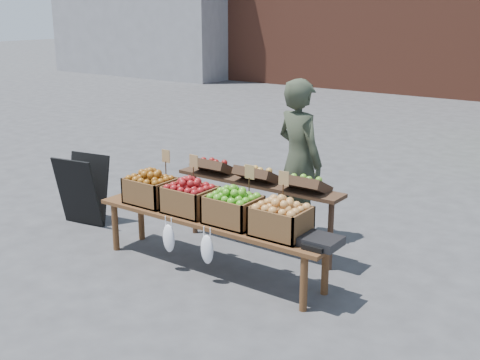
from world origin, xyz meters
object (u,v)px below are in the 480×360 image
Objects in this scene: back_table at (257,206)px; crate_russet_pears at (190,200)px; display_bench at (211,244)px; crate_red_apples at (233,210)px; weighing_scale at (321,241)px; crate_golden_apples at (151,190)px; chalkboard_sign at (83,190)px; crate_green_apples at (281,221)px; vendor at (299,161)px.

crate_russet_pears is at bearing -115.99° from back_table.
crate_red_apples reaches higher than display_bench.
display_bench is (-0.08, -0.72, -0.24)m from back_table.
weighing_scale is (1.17, -0.72, 0.09)m from back_table.
back_table reaches higher than crate_golden_apples.
crate_russet_pears is at bearing 0.00° from crate_golden_apples.
back_table is (2.22, 0.56, 0.08)m from chalkboard_sign.
crate_green_apples is (0.55, 0.00, 0.00)m from crate_red_apples.
crate_red_apples is at bearing 180.00° from weighing_scale.
crate_russet_pears is 1.53m from weighing_scale.
back_table is 1.17m from crate_golden_apples.
back_table is at bearing 64.01° from crate_russet_pears.
crate_golden_apples reaches higher than weighing_scale.
crate_russet_pears is (-0.27, 0.00, 0.42)m from display_bench.
crate_red_apples is (0.20, -0.72, 0.19)m from back_table.
back_table is 1.38m from weighing_scale.
vendor is at bearing 127.53° from weighing_scale.
crate_russet_pears is at bearing -14.71° from chalkboard_sign.
vendor is 3.73× the size of crate_red_apples.
crate_green_apples is at bearing 134.33° from vendor.
weighing_scale is at bearing 148.02° from vendor.
crate_red_apples is at bearing 180.00° from crate_green_apples.
crate_russet_pears is (-0.35, -0.72, 0.19)m from back_table.
vendor is at bearing 50.49° from crate_golden_apples.
vendor is 3.73× the size of crate_russet_pears.
crate_green_apples is at bearing -43.87° from back_table.
back_table is (-0.17, -0.58, -0.41)m from vendor.
weighing_scale reaches higher than display_bench.
crate_golden_apples and crate_russet_pears have the same top height.
crate_golden_apples is (1.32, -0.16, 0.27)m from chalkboard_sign.
chalkboard_sign reaches higher than weighing_scale.
display_bench is at bearing -14.10° from chalkboard_sign.
crate_golden_apples is (-0.82, 0.00, 0.42)m from display_bench.
back_table is 4.20× the size of crate_green_apples.
crate_russet_pears is 1.47× the size of weighing_scale.
chalkboard_sign is at bearing 177.00° from crate_green_apples.
crate_green_apples is at bearing 0.00° from crate_red_apples.
crate_red_apples is 1.00× the size of crate_green_apples.
crate_russet_pears is (0.55, 0.00, 0.00)m from crate_golden_apples.
crate_green_apples is (1.65, 0.00, 0.00)m from crate_golden_apples.
crate_red_apples is 0.55m from crate_green_apples.
crate_russet_pears is 1.00× the size of crate_red_apples.
back_table reaches higher than crate_russet_pears.
crate_green_apples is (0.83, 0.00, 0.42)m from display_bench.
crate_golden_apples is 0.55m from crate_russet_pears.
crate_green_apples is at bearing 0.00° from crate_russet_pears.
vendor reaches higher than crate_red_apples.
crate_golden_apples is 2.08m from weighing_scale.
crate_green_apples is 1.47× the size of weighing_scale.
vendor is 0.69× the size of display_bench.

